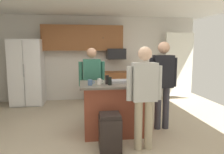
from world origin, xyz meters
name	(u,v)px	position (x,y,z in m)	size (l,w,h in m)	color
floor	(106,132)	(0.00, 0.00, 0.00)	(7.04, 7.04, 0.00)	#B7A88E
back_wall	(96,58)	(0.00, 2.80, 1.30)	(6.40, 0.10, 2.60)	silver
french_door_window_panel	(179,65)	(2.60, 2.40, 1.10)	(0.90, 0.06, 2.00)	white
cabinet_run_upper	(83,38)	(-0.40, 2.60, 1.93)	(2.40, 0.38, 0.75)	brown
cabinet_run_lower	(116,86)	(0.60, 2.48, 0.45)	(1.80, 0.63, 0.90)	brown
refrigerator	(27,72)	(-2.00, 2.38, 0.94)	(0.88, 0.76, 1.87)	white
microwave_over_range	(116,54)	(0.60, 2.50, 1.45)	(0.56, 0.40, 0.32)	black
kitchen_island	(114,108)	(0.16, -0.03, 0.49)	(1.28, 0.86, 0.97)	brown
person_host_foreground	(163,79)	(1.15, 0.04, 1.02)	(0.57, 0.23, 1.76)	#383842
person_guest_left	(144,91)	(0.53, -0.76, 0.95)	(0.57, 0.22, 1.66)	tan
person_guest_right	(92,80)	(-0.23, 0.68, 0.94)	(0.57, 0.22, 1.63)	#232D4C
glass_short_whisky	(107,80)	(0.02, -0.12, 1.06)	(0.07, 0.07, 0.16)	black
glass_pilsner	(110,81)	(0.05, -0.23, 1.05)	(0.07, 0.07, 0.14)	black
glass_dark_ale	(135,80)	(0.52, -0.22, 1.05)	(0.06, 0.06, 0.16)	black
mug_ceramic_white	(90,83)	(-0.30, -0.20, 1.02)	(0.12, 0.08, 0.10)	#4C6B99
mug_blue_stoneware	(100,82)	(-0.12, -0.13, 1.03)	(0.12, 0.08, 0.11)	white
serving_tray	(122,81)	(0.33, 0.06, 0.99)	(0.44, 0.30, 0.04)	#B7B7BC
trash_bin	(110,132)	(-0.02, -0.74, 0.30)	(0.34, 0.34, 0.61)	black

